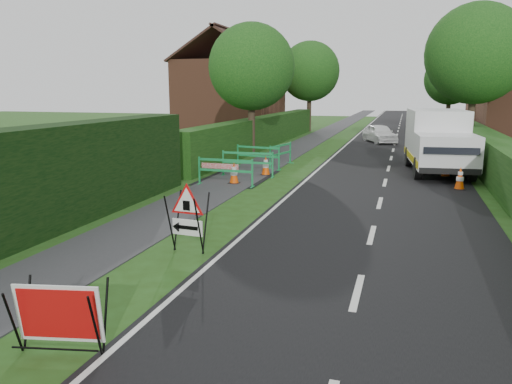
# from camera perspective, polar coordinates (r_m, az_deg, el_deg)

# --- Properties ---
(ground) EXTENTS (120.00, 120.00, 0.00)m
(ground) POSITION_cam_1_polar(r_m,az_deg,el_deg) (8.31, -7.03, -12.03)
(ground) COLOR #244513
(ground) RESTS_ON ground
(road_surface) EXTENTS (6.00, 90.00, 0.02)m
(road_surface) POSITION_cam_1_polar(r_m,az_deg,el_deg) (42.09, 15.90, 6.59)
(road_surface) COLOR black
(road_surface) RESTS_ON ground
(footpath) EXTENTS (2.00, 90.00, 0.02)m
(footpath) POSITION_cam_1_polar(r_m,az_deg,el_deg) (42.53, 8.42, 6.95)
(footpath) COLOR #2D2D30
(footpath) RESTS_ON ground
(hedge_west_far) EXTENTS (1.00, 24.00, 1.80)m
(hedge_west_far) POSITION_cam_1_polar(r_m,az_deg,el_deg) (30.25, 1.01, 5.24)
(hedge_west_far) COLOR #14380F
(hedge_west_far) RESTS_ON ground
(hedge_east) EXTENTS (1.20, 50.00, 1.50)m
(hedge_east) POSITION_cam_1_polar(r_m,az_deg,el_deg) (23.44, 24.81, 2.34)
(hedge_east) COLOR #14380F
(hedge_east) RESTS_ON ground
(house_west) EXTENTS (7.50, 7.40, 7.88)m
(house_west) POSITION_cam_1_polar(r_m,az_deg,el_deg) (39.22, -2.92, 10.91)
(house_west) COLOR brown
(house_west) RESTS_ON ground
(tree_nw) EXTENTS (4.40, 4.40, 6.70)m
(tree_nw) POSITION_cam_1_polar(r_m,az_deg,el_deg) (26.15, -0.52, 14.10)
(tree_nw) COLOR #2D2116
(tree_nw) RESTS_ON ground
(tree_ne) EXTENTS (5.20, 5.20, 7.79)m
(tree_ne) POSITION_cam_1_polar(r_m,az_deg,el_deg) (29.20, 23.87, 14.24)
(tree_ne) COLOR #2D2116
(tree_ne) RESTS_ON ground
(tree_fw) EXTENTS (4.80, 4.80, 7.24)m
(tree_fw) POSITION_cam_1_polar(r_m,az_deg,el_deg) (41.70, 6.18, 13.55)
(tree_fw) COLOR #2D2116
(tree_fw) RESTS_ON ground
(tree_fe) EXTENTS (4.20, 4.20, 6.33)m
(tree_fe) POSITION_cam_1_polar(r_m,az_deg,el_deg) (45.08, 21.33, 11.92)
(tree_fe) COLOR #2D2116
(tree_fe) RESTS_ON ground
(red_rect_sign) EXTENTS (1.20, 0.87, 0.93)m
(red_rect_sign) POSITION_cam_1_polar(r_m,az_deg,el_deg) (6.92, -21.61, -12.94)
(red_rect_sign) COLOR black
(red_rect_sign) RESTS_ON ground
(triangle_sign) EXTENTS (0.91, 0.91, 1.23)m
(triangle_sign) POSITION_cam_1_polar(r_m,az_deg,el_deg) (10.28, -8.07, -2.38)
(triangle_sign) COLOR black
(triangle_sign) RESTS_ON ground
(works_van) EXTENTS (2.67, 5.71, 2.52)m
(works_van) POSITION_cam_1_polar(r_m,az_deg,el_deg) (21.66, 20.13, 5.60)
(works_van) COLOR silver
(works_van) RESTS_ON ground
(traffic_cone_0) EXTENTS (0.38, 0.38, 0.79)m
(traffic_cone_0) POSITION_cam_1_polar(r_m,az_deg,el_deg) (18.24, 22.29, 1.46)
(traffic_cone_0) COLOR black
(traffic_cone_0) RESTS_ON ground
(traffic_cone_1) EXTENTS (0.38, 0.38, 0.79)m
(traffic_cone_1) POSITION_cam_1_polar(r_m,az_deg,el_deg) (20.78, 20.90, 2.70)
(traffic_cone_1) COLOR black
(traffic_cone_1) RESTS_ON ground
(traffic_cone_2) EXTENTS (0.38, 0.38, 0.79)m
(traffic_cone_2) POSITION_cam_1_polar(r_m,az_deg,el_deg) (22.85, 22.23, 3.34)
(traffic_cone_2) COLOR black
(traffic_cone_2) RESTS_ON ground
(traffic_cone_3) EXTENTS (0.38, 0.38, 0.79)m
(traffic_cone_3) POSITION_cam_1_polar(r_m,az_deg,el_deg) (18.01, -2.53, 2.19)
(traffic_cone_3) COLOR black
(traffic_cone_3) RESTS_ON ground
(traffic_cone_4) EXTENTS (0.38, 0.38, 0.79)m
(traffic_cone_4) POSITION_cam_1_polar(r_m,az_deg,el_deg) (19.81, 1.12, 3.06)
(traffic_cone_4) COLOR black
(traffic_cone_4) RESTS_ON ground
(ped_barrier_0) EXTENTS (2.07, 0.41, 1.00)m
(ped_barrier_0) POSITION_cam_1_polar(r_m,az_deg,el_deg) (17.52, -3.53, 2.71)
(ped_barrier_0) COLOR #198C46
(ped_barrier_0) RESTS_ON ground
(ped_barrier_1) EXTENTS (2.07, 0.44, 1.00)m
(ped_barrier_1) POSITION_cam_1_polar(r_m,az_deg,el_deg) (19.47, -0.97, 3.62)
(ped_barrier_1) COLOR #198C46
(ped_barrier_1) RESTS_ON ground
(ped_barrier_2) EXTENTS (2.09, 0.75, 1.00)m
(ped_barrier_2) POSITION_cam_1_polar(r_m,az_deg,el_deg) (21.44, 0.23, 4.35)
(ped_barrier_2) COLOR #198C46
(ped_barrier_2) RESTS_ON ground
(ped_barrier_3) EXTENTS (0.79, 2.09, 1.00)m
(ped_barrier_3) POSITION_cam_1_polar(r_m,az_deg,el_deg) (22.24, 2.84, 4.60)
(ped_barrier_3) COLOR #198C46
(ped_barrier_3) RESTS_ON ground
(redwhite_plank) EXTENTS (1.50, 0.07, 0.25)m
(redwhite_plank) POSITION_cam_1_polar(r_m,az_deg,el_deg) (19.19, -4.13, 1.57)
(redwhite_plank) COLOR red
(redwhite_plank) RESTS_ON ground
(hatchback_car) EXTENTS (2.66, 3.74, 1.18)m
(hatchback_car) POSITION_cam_1_polar(r_m,az_deg,el_deg) (33.34, 13.97, 6.51)
(hatchback_car) COLOR white
(hatchback_car) RESTS_ON ground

